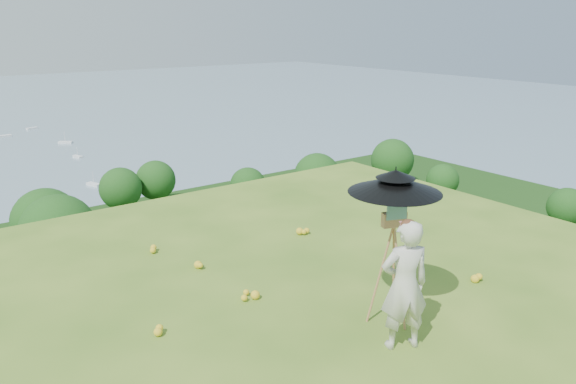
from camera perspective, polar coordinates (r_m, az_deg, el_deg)
ground at (r=6.61m, az=2.98°, el=-17.37°), size 14.00×14.00×0.00m
wildflowers at (r=6.74m, az=1.59°, el=-16.00°), size 10.00×10.50×0.12m
painter at (r=6.71m, az=11.75°, el=-9.25°), size 0.69×0.59×1.60m
field_easel at (r=7.25m, az=10.48°, el=-7.11°), size 0.79×0.79×1.62m
sun_umbrella at (r=6.96m, az=10.76°, el=-0.34°), size 1.46×1.46×0.73m
painter_cap at (r=6.42m, az=12.15°, el=-3.16°), size 0.26×0.28×0.10m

